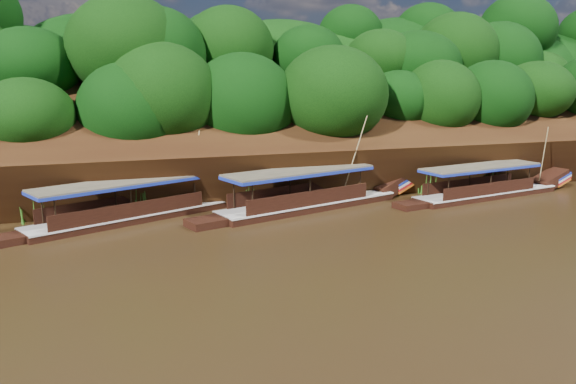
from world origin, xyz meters
The scene contains 6 objects.
ground centered at (0.00, 0.00, 0.00)m, with size 160.00×160.00×0.00m, color black.
riverbank centered at (-0.01, 22.73, 1.89)m, with size 120.00×30.06×19.40m.
boat_0 centered at (12.32, 7.21, 0.54)m, with size 14.79×4.60×5.42m.
boat_1 centered at (-1.18, 7.99, 0.61)m, with size 15.68×6.73×6.62m.
boat_2 centered at (-12.32, 8.73, 0.57)m, with size 15.46×8.32×5.66m.
reeds centered at (-2.41, 9.46, 0.92)m, with size 48.66×2.36×2.09m.
Camera 1 is at (-14.83, -26.31, 8.72)m, focal length 35.00 mm.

